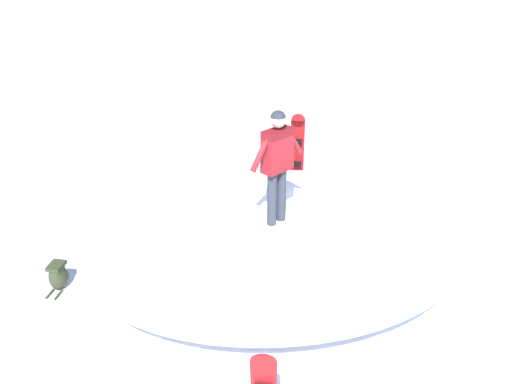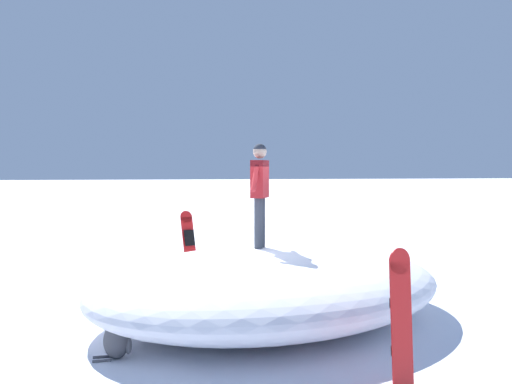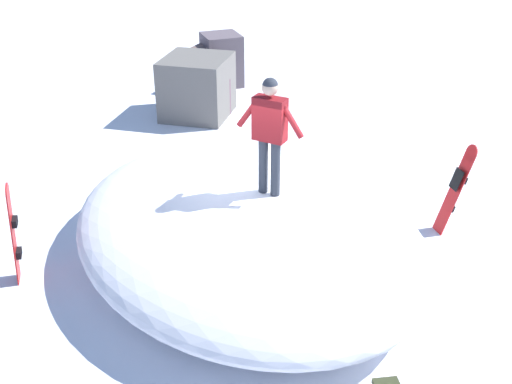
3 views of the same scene
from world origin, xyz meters
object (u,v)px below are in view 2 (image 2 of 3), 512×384
object	(u,v)px
backpack_near	(117,340)
snowboard_primary_upright	(189,245)
snowboard_secondary_upright	(401,318)
snowboarder_standing	(260,185)
backpack_far	(393,277)

from	to	relation	value
backpack_near	snowboard_primary_upright	bearing A→B (deg)	165.25
snowboard_secondary_upright	backpack_near	size ratio (longest dim) A/B	3.14
snowboarder_standing	backpack_near	size ratio (longest dim) A/B	3.47
snowboarder_standing	snowboard_primary_upright	distance (m)	3.45
snowboarder_standing	backpack_near	bearing A→B (deg)	-50.15
snowboarder_standing	snowboard_secondary_upright	bearing A→B (deg)	13.36
snowboarder_standing	backpack_far	world-z (taller)	snowboarder_standing
snowboard_primary_upright	backpack_near	size ratio (longest dim) A/B	3.01
snowboard_primary_upright	backpack_near	world-z (taller)	snowboard_primary_upright
backpack_far	snowboard_primary_upright	bearing A→B (deg)	-111.09
backpack_near	backpack_far	distance (m)	6.31
snowboard_primary_upright	backpack_near	bearing A→B (deg)	-14.75
snowboard_secondary_upright	backpack_far	distance (m)	5.53
snowboarder_standing	snowboard_secondary_upright	distance (m)	3.94
snowboarder_standing	backpack_far	distance (m)	3.93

